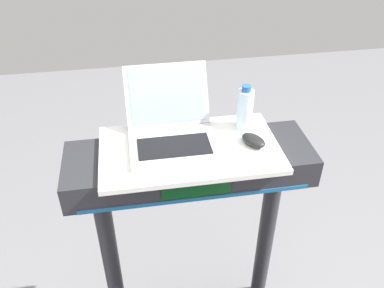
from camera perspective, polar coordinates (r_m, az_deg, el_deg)
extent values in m
cylinder|color=#28282D|center=(1.86, -11.07, -16.16)|extent=(0.07, 0.07, 0.91)
cylinder|color=#28282D|center=(1.93, 10.04, -13.57)|extent=(0.07, 0.07, 0.91)
cube|color=#28282D|center=(1.51, -0.31, -2.76)|extent=(0.90, 0.28, 0.11)
cube|color=#0C3F19|center=(1.40, 0.63, -6.36)|extent=(0.24, 0.01, 0.06)
cube|color=#1E598C|center=(1.43, 0.61, -7.67)|extent=(0.81, 0.00, 0.02)
cube|color=white|center=(1.47, -0.32, -0.78)|extent=(0.64, 0.37, 0.02)
cube|color=#B7B7BC|center=(1.46, -2.56, -0.24)|extent=(0.31, 0.23, 0.02)
cube|color=black|center=(1.43, -2.48, -0.30)|extent=(0.25, 0.13, 0.00)
cube|color=#B7B7BC|center=(1.54, -3.51, 6.84)|extent=(0.31, 0.12, 0.21)
cube|color=#8CCCF2|center=(1.54, -3.50, 6.84)|extent=(0.27, 0.10, 0.18)
ellipsoid|color=black|center=(1.48, 8.53, 0.52)|extent=(0.10, 0.12, 0.03)
cylinder|color=silver|center=(1.54, 7.33, 4.80)|extent=(0.06, 0.06, 0.15)
cylinder|color=#2659A5|center=(1.50, 7.58, 7.66)|extent=(0.03, 0.03, 0.02)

